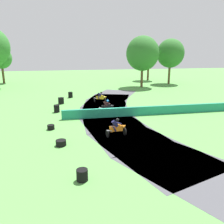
{
  "coord_description": "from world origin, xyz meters",
  "views": [
    {
      "loc": [
        -4.01,
        -21.15,
        6.25
      ],
      "look_at": [
        0.03,
        -1.47,
        0.9
      ],
      "focal_mm": 36.36,
      "sensor_mm": 36.0,
      "label": 1
    }
  ],
  "objects": [
    {
      "name": "track_asphalt",
      "position": [
        1.29,
        -0.01,
        0.0
      ],
      "size": [
        10.37,
        33.64,
        0.01
      ],
      "color": "#47474C",
      "rests_on": "ground"
    },
    {
      "name": "tree_far_right",
      "position": [
        16.37,
        21.29,
        5.94
      ],
      "size": [
        5.28,
        5.28,
        8.73
      ],
      "color": "brown",
      "rests_on": "ground"
    },
    {
      "name": "tire_stack_far",
      "position": [
        -5.39,
        -2.67,
        0.2
      ],
      "size": [
        0.58,
        0.58,
        0.4
      ],
      "color": "black",
      "rests_on": "ground"
    },
    {
      "name": "motorcycle_chase_black",
      "position": [
        0.16,
        1.77,
        0.66
      ],
      "size": [
        1.71,
        0.86,
        1.42
      ],
      "color": "black",
      "rests_on": "ground"
    },
    {
      "name": "tire_stack_extra_a",
      "position": [
        -4.53,
        -6.26,
        0.2
      ],
      "size": [
        0.71,
        0.71,
        0.4
      ],
      "color": "black",
      "rests_on": "ground"
    },
    {
      "name": "tree_behind_barrier",
      "position": [
        9.57,
        18.16,
        5.95
      ],
      "size": [
        5.78,
        5.78,
        9.0
      ],
      "color": "brown",
      "rests_on": "ground"
    },
    {
      "name": "tire_stack_mid_b",
      "position": [
        -5.08,
        2.95,
        0.4
      ],
      "size": [
        0.59,
        0.59,
        0.8
      ],
      "color": "black",
      "rests_on": "ground"
    },
    {
      "name": "tree_mid_rise",
      "position": [
        -16.36,
        28.78,
        5.03
      ],
      "size": [
        4.05,
        4.05,
        7.19
      ],
      "color": "brown",
      "rests_on": "ground"
    },
    {
      "name": "motorcycle_lead_yellow",
      "position": [
        0.28,
        6.96,
        0.63
      ],
      "size": [
        1.73,
        1.13,
        1.42
      ],
      "color": "black",
      "rests_on": "ground"
    },
    {
      "name": "tire_stack_near",
      "position": [
        -3.43,
        10.75,
        0.4
      ],
      "size": [
        0.62,
        0.62,
        0.8
      ],
      "color": "black",
      "rests_on": "ground"
    },
    {
      "name": "tire_stack_mid_a",
      "position": [
        -4.68,
        6.97,
        0.4
      ],
      "size": [
        0.7,
        0.7,
        0.8
      ],
      "color": "black",
      "rests_on": "ground"
    },
    {
      "name": "tire_stack_extra_b",
      "position": [
        -3.44,
        -10.94,
        0.3
      ],
      "size": [
        0.58,
        0.58,
        0.6
      ],
      "color": "black",
      "rests_on": "ground"
    },
    {
      "name": "motorcycle_trailing_orange",
      "position": [
        -0.35,
        -5.2,
        0.66
      ],
      "size": [
        1.67,
        0.88,
        1.42
      ],
      "color": "black",
      "rests_on": "ground"
    },
    {
      "name": "ground_plane",
      "position": [
        0.0,
        0.0,
        0.0
      ],
      "size": [
        120.0,
        120.0,
        0.0
      ],
      "primitive_type": "plane",
      "color": "#569947"
    },
    {
      "name": "tree_far_left",
      "position": [
        14.34,
        27.79,
        6.53
      ],
      "size": [
        4.35,
        4.35,
        8.85
      ],
      "color": "brown",
      "rests_on": "ground"
    },
    {
      "name": "safety_barrier",
      "position": [
        5.7,
        -0.05,
        0.45
      ],
      "size": [
        20.49,
        0.47,
        0.9
      ],
      "primitive_type": "cube",
      "rotation": [
        0.0,
        0.0,
        4.7
      ],
      "color": "#1E8466",
      "rests_on": "ground"
    }
  ]
}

